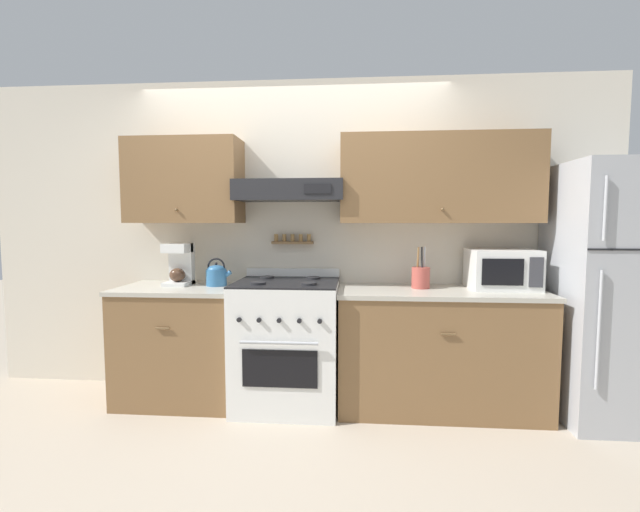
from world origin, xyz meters
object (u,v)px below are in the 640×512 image
Objects in this scene: refrigerator at (610,292)px; microwave at (502,269)px; tea_kettle at (217,275)px; utensil_crock at (421,277)px; coffee_maker at (180,264)px; stove_range at (287,343)px.

microwave is at bearing 168.67° from refrigerator.
refrigerator is 2.89m from tea_kettle.
tea_kettle is 0.46× the size of microwave.
tea_kettle is 1.58m from utensil_crock.
tea_kettle is 0.32m from coffee_maker.
tea_kettle is at bearing -179.53° from microwave.
tea_kettle is at bearing 177.58° from refrigerator.
refrigerator is 5.47× the size of coffee_maker.
stove_range is 4.63× the size of tea_kettle.
utensil_crock is at bearing 5.33° from stove_range.
stove_range is 3.07× the size of coffee_maker.
utensil_crock is at bearing 0.00° from tea_kettle.
refrigerator reaches higher than stove_range.
coffee_maker reaches higher than stove_range.
stove_range is 1.71m from microwave.
stove_range is 3.24× the size of utensil_crock.
tea_kettle is 0.70× the size of utensil_crock.
tea_kettle is at bearing 170.69° from stove_range.
coffee_maker is (-0.89, 0.13, 0.59)m from stove_range.
coffee_maker reaches higher than utensil_crock.
refrigerator reaches higher than utensil_crock.
utensil_crock reaches higher than microwave.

